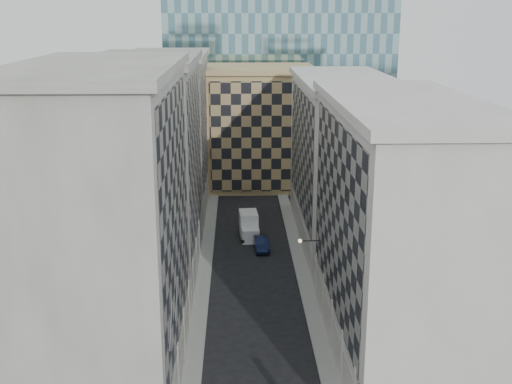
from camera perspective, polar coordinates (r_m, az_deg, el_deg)
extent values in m
cube|color=gray|center=(68.04, -4.67, -7.55)|extent=(1.50, 100.00, 0.15)
cube|color=gray|center=(68.30, 4.24, -7.45)|extent=(1.50, 100.00, 0.15)
cube|color=gray|center=(47.01, -13.12, -3.84)|extent=(10.00, 22.00, 23.00)
cube|color=gray|center=(45.81, -7.24, -2.08)|extent=(0.25, 19.36, 18.00)
cube|color=gray|center=(50.47, -6.88, -14.50)|extent=(0.45, 21.12, 3.20)
cube|color=gray|center=(44.55, -14.08, 10.68)|extent=(10.80, 22.80, 0.70)
cylinder|color=gray|center=(47.82, -7.38, -15.53)|extent=(0.90, 0.90, 4.40)
cylinder|color=gray|center=(52.58, -6.81, -12.42)|extent=(0.90, 0.90, 4.40)
cylinder|color=gray|center=(57.47, -6.34, -9.84)|extent=(0.90, 0.90, 4.40)
cube|color=gray|center=(67.97, -9.60, 1.97)|extent=(10.00, 22.00, 22.00)
cube|color=gray|center=(67.14, -5.53, 3.27)|extent=(0.25, 19.36, 17.00)
cube|color=gray|center=(70.30, -5.36, -5.44)|extent=(0.45, 21.12, 3.20)
cube|color=gray|center=(66.24, -10.06, 11.55)|extent=(10.80, 22.80, 0.70)
cylinder|color=gray|center=(62.46, -5.96, -7.66)|extent=(0.90, 0.90, 4.40)
cylinder|color=gray|center=(67.53, -5.64, -5.81)|extent=(0.90, 0.90, 4.40)
cylinder|color=gray|center=(72.67, -5.36, -4.22)|extent=(0.90, 0.90, 4.40)
cylinder|color=gray|center=(77.85, -5.12, -2.84)|extent=(0.90, 0.90, 4.40)
cube|color=gray|center=(89.44, -7.75, 5.02)|extent=(10.00, 22.00, 21.00)
cube|color=gray|center=(88.80, -4.64, 6.02)|extent=(0.25, 19.36, 16.00)
cube|color=gray|center=(91.13, -4.54, -0.44)|extent=(0.45, 21.12, 3.20)
cube|color=gray|center=(88.09, -8.01, 11.97)|extent=(10.80, 22.80, 0.70)
cylinder|color=gray|center=(83.07, -4.91, -1.63)|extent=(0.90, 0.90, 4.40)
cylinder|color=gray|center=(88.33, -4.73, -0.56)|extent=(0.90, 0.90, 4.40)
cylinder|color=gray|center=(93.61, -4.57, 0.38)|extent=(0.90, 0.90, 4.40)
cylinder|color=gray|center=(98.92, -4.42, 1.22)|extent=(0.90, 0.90, 4.40)
cube|color=#BDB7AD|center=(51.93, 12.50, -3.67)|extent=(10.00, 26.00, 20.00)
cube|color=gray|center=(50.47, 7.22, -2.18)|extent=(0.25, 22.88, 15.00)
cube|color=#BDB7AD|center=(54.34, 6.94, -12.16)|extent=(0.45, 24.96, 3.20)
cube|color=#BDB7AD|center=(49.53, 13.21, 7.71)|extent=(10.80, 26.80, 0.70)
cylinder|color=#BDB7AD|center=(49.58, 8.05, -14.34)|extent=(0.90, 0.90, 4.40)
cylinder|color=#BDB7AD|center=(54.08, 7.12, -11.59)|extent=(0.90, 0.90, 4.40)
cylinder|color=#BDB7AD|center=(58.69, 6.35, -9.27)|extent=(0.90, 0.90, 4.40)
cylinder|color=#BDB7AD|center=(63.40, 5.70, -7.29)|extent=(0.90, 0.90, 4.40)
cube|color=#BDB7AD|center=(77.48, 7.71, 2.61)|extent=(10.00, 28.00, 19.00)
cube|color=gray|center=(76.51, 4.13, 3.69)|extent=(0.25, 24.64, 14.00)
cube|color=#BDB7AD|center=(79.01, 4.06, -2.99)|extent=(0.45, 26.88, 3.20)
cube|color=#BDB7AD|center=(75.87, 7.98, 9.87)|extent=(10.80, 28.80, 0.70)
cube|color=tan|center=(102.07, 0.33, 5.63)|extent=(16.00, 14.00, 18.00)
cube|color=tan|center=(95.10, 0.48, 4.88)|extent=(15.20, 0.25, 16.50)
cube|color=tan|center=(100.85, 0.33, 10.90)|extent=(16.80, 14.80, 0.80)
cube|color=#322C26|center=(115.16, -0.94, 9.30)|extent=(6.00, 6.00, 28.00)
cube|color=#322C26|center=(114.45, -0.97, 16.63)|extent=(7.00, 7.00, 1.40)
cylinder|color=gray|center=(41.26, -7.59, -11.71)|extent=(0.10, 2.33, 2.33)
cylinder|color=gray|center=(44.83, -7.09, -9.35)|extent=(0.10, 2.33, 2.33)
cylinder|color=black|center=(60.49, 4.79, -4.35)|extent=(1.80, 0.08, 0.08)
sphere|color=#FFE5B2|center=(60.39, 3.94, -4.36)|extent=(0.36, 0.36, 0.36)
cube|color=white|center=(77.83, -0.52, -3.82)|extent=(2.24, 2.42, 1.72)
cube|color=white|center=(79.97, -0.67, -2.81)|extent=(2.41, 3.57, 2.96)
cylinder|color=black|center=(77.19, -1.18, -4.33)|extent=(0.34, 0.88, 0.86)
cylinder|color=black|center=(77.34, 0.24, -4.29)|extent=(0.34, 0.88, 0.86)
cylinder|color=black|center=(81.32, -1.41, -3.27)|extent=(0.34, 0.88, 0.86)
cylinder|color=black|center=(81.46, -0.07, -3.23)|extent=(0.34, 0.88, 0.86)
imported|color=#0F1839|center=(75.29, 0.48, -4.60)|extent=(1.81, 4.63, 1.50)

